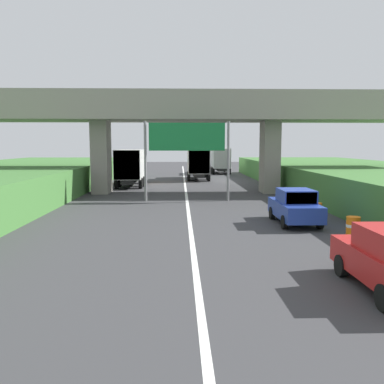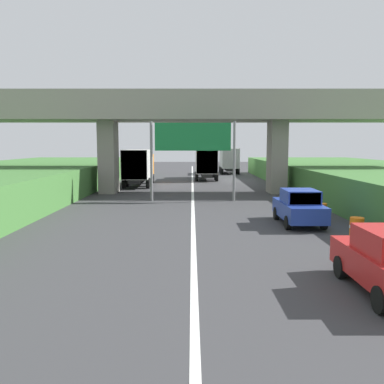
{
  "view_description": "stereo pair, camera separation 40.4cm",
  "coord_description": "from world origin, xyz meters",
  "px_view_note": "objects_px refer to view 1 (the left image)",
  "views": [
    {
      "loc": [
        -0.46,
        4.69,
        3.83
      ],
      "look_at": [
        0.0,
        20.64,
        2.0
      ],
      "focal_mm": 38.03,
      "sensor_mm": 36.0,
      "label": 1
    },
    {
      "loc": [
        -0.06,
        4.69,
        3.83
      ],
      "look_at": [
        0.0,
        20.64,
        2.0
      ],
      "focal_mm": 38.03,
      "sensor_mm": 36.0,
      "label": 2
    }
  ],
  "objects_px": {
    "car_blue": "(295,207)",
    "truck_white": "(220,159)",
    "overhead_highway_sign": "(187,142)",
    "truck_green": "(198,162)",
    "truck_orange": "(131,166)",
    "construction_barrel_3": "(353,227)",
    "construction_barrel_4": "(316,211)"
  },
  "relations": [
    {
      "from": "construction_barrel_3",
      "to": "construction_barrel_4",
      "type": "distance_m",
      "value": 4.11
    },
    {
      "from": "truck_green",
      "to": "car_blue",
      "type": "xyz_separation_m",
      "value": [
        3.63,
        -26.24,
        -1.08
      ]
    },
    {
      "from": "truck_green",
      "to": "construction_barrel_3",
      "type": "relative_size",
      "value": 8.11
    },
    {
      "from": "overhead_highway_sign",
      "to": "car_blue",
      "type": "height_order",
      "value": "overhead_highway_sign"
    },
    {
      "from": "truck_white",
      "to": "construction_barrel_3",
      "type": "height_order",
      "value": "truck_white"
    },
    {
      "from": "overhead_highway_sign",
      "to": "construction_barrel_4",
      "type": "height_order",
      "value": "overhead_highway_sign"
    },
    {
      "from": "truck_orange",
      "to": "construction_barrel_3",
      "type": "bearing_deg",
      "value": -61.92
    },
    {
      "from": "truck_orange",
      "to": "construction_barrel_4",
      "type": "height_order",
      "value": "truck_orange"
    },
    {
      "from": "car_blue",
      "to": "construction_barrel_4",
      "type": "xyz_separation_m",
      "value": [
        1.39,
        0.97,
        -0.4
      ]
    },
    {
      "from": "truck_orange",
      "to": "construction_barrel_4",
      "type": "distance_m",
      "value": 21.44
    },
    {
      "from": "truck_white",
      "to": "car_blue",
      "type": "bearing_deg",
      "value": -89.77
    },
    {
      "from": "car_blue",
      "to": "truck_white",
      "type": "bearing_deg",
      "value": 90.23
    },
    {
      "from": "overhead_highway_sign",
      "to": "construction_barrel_3",
      "type": "height_order",
      "value": "overhead_highway_sign"
    },
    {
      "from": "truck_green",
      "to": "truck_orange",
      "type": "xyz_separation_m",
      "value": [
        -6.6,
        -7.3,
        0.0
      ]
    },
    {
      "from": "overhead_highway_sign",
      "to": "truck_white",
      "type": "distance_m",
      "value": 28.55
    },
    {
      "from": "truck_orange",
      "to": "overhead_highway_sign",
      "type": "bearing_deg",
      "value": -64.1
    },
    {
      "from": "truck_white",
      "to": "car_blue",
      "type": "xyz_separation_m",
      "value": [
        0.15,
        -36.52,
        -1.08
      ]
    },
    {
      "from": "truck_green",
      "to": "car_blue",
      "type": "height_order",
      "value": "truck_green"
    },
    {
      "from": "truck_orange",
      "to": "truck_white",
      "type": "xyz_separation_m",
      "value": [
        10.07,
        17.58,
        0.0
      ]
    },
    {
      "from": "overhead_highway_sign",
      "to": "truck_orange",
      "type": "bearing_deg",
      "value": 115.9
    },
    {
      "from": "truck_green",
      "to": "car_blue",
      "type": "distance_m",
      "value": 26.51
    },
    {
      "from": "truck_orange",
      "to": "construction_barrel_4",
      "type": "bearing_deg",
      "value": -57.12
    },
    {
      "from": "overhead_highway_sign",
      "to": "construction_barrel_3",
      "type": "relative_size",
      "value": 6.53
    },
    {
      "from": "truck_green",
      "to": "car_blue",
      "type": "relative_size",
      "value": 1.78
    },
    {
      "from": "truck_green",
      "to": "truck_orange",
      "type": "bearing_deg",
      "value": -132.1
    },
    {
      "from": "overhead_highway_sign",
      "to": "truck_orange",
      "type": "height_order",
      "value": "overhead_highway_sign"
    },
    {
      "from": "construction_barrel_3",
      "to": "truck_green",
      "type": "bearing_deg",
      "value": 100.0
    },
    {
      "from": "construction_barrel_4",
      "to": "truck_white",
      "type": "bearing_deg",
      "value": 92.48
    },
    {
      "from": "truck_white",
      "to": "construction_barrel_4",
      "type": "relative_size",
      "value": 8.11
    },
    {
      "from": "truck_white",
      "to": "construction_barrel_4",
      "type": "height_order",
      "value": "truck_white"
    },
    {
      "from": "truck_green",
      "to": "construction_barrel_4",
      "type": "bearing_deg",
      "value": -78.78
    },
    {
      "from": "overhead_highway_sign",
      "to": "truck_green",
      "type": "distance_m",
      "value": 17.94
    }
  ]
}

